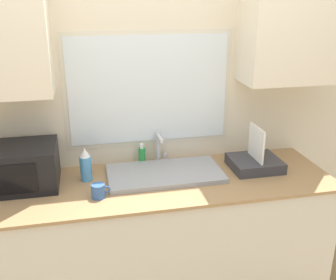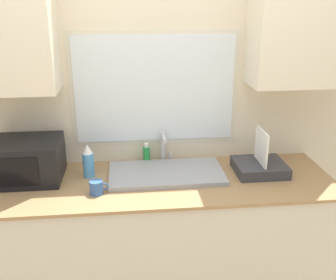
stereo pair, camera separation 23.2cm
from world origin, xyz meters
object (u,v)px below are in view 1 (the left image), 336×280
Objects in this scene: soap_bottle at (142,155)px; faucet at (159,146)px; microwave at (22,166)px; dish_rack at (255,162)px; mug_near_sink at (99,191)px; spray_bottle at (86,165)px.

faucet is at bearing -4.42° from soap_bottle.
soap_bottle is at bearing 12.59° from microwave.
mug_near_sink is at bearing -169.88° from dish_rack.
dish_rack is 0.76m from soap_bottle.
spray_bottle reaches higher than soap_bottle.
dish_rack is at bearing -3.03° from spray_bottle.
mug_near_sink is at bearing -75.42° from spray_bottle.
soap_bottle is at bearing 175.58° from faucet.
spray_bottle reaches higher than mug_near_sink.
spray_bottle is (0.37, -0.00, -0.02)m from microwave.
spray_bottle is at bearing 104.58° from mug_near_sink.
soap_bottle is at bearing 24.38° from spray_bottle.
faucet is 0.65m from dish_rack.
spray_bottle is (-0.49, -0.16, -0.03)m from faucet.
dish_rack is at bearing 10.12° from mug_near_sink.
dish_rack is at bearing -2.40° from microwave.
dish_rack is 1.50× the size of spray_bottle.
mug_near_sink is (0.43, -0.25, -0.09)m from microwave.
dish_rack is at bearing -19.98° from faucet.
microwave reaches higher than spray_bottle.
faucet is at bearing 43.10° from mug_near_sink.
dish_rack is (1.47, -0.06, -0.08)m from microwave.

